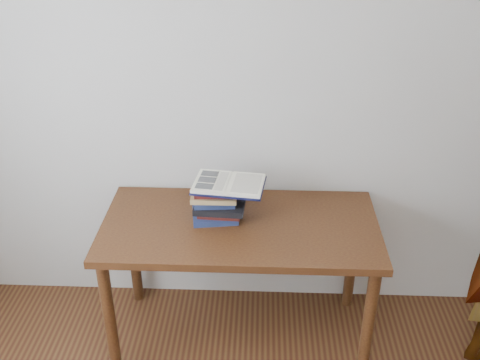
{
  "coord_description": "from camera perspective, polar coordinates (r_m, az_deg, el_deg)",
  "views": [
    {
      "loc": [
        0.09,
        -0.96,
        2.28
      ],
      "look_at": [
        -0.0,
        1.35,
        1.01
      ],
      "focal_mm": 42.0,
      "sensor_mm": 36.0,
      "label": 1
    }
  ],
  "objects": [
    {
      "name": "book_stack",
      "position": [
        2.8,
        -2.37,
        -2.37
      ],
      "size": [
        0.28,
        0.2,
        0.18
      ],
      "color": "navy",
      "rests_on": "desk"
    },
    {
      "name": "open_book",
      "position": [
        2.76,
        -1.13,
        -0.41
      ],
      "size": [
        0.37,
        0.28,
        0.03
      ],
      "rotation": [
        0.0,
        0.0,
        -0.12
      ],
      "color": "black",
      "rests_on": "book_stack"
    },
    {
      "name": "room_shell",
      "position": [
        1.18,
        -6.38,
        -4.88
      ],
      "size": [
        3.54,
        3.54,
        2.62
      ],
      "color": "beige",
      "rests_on": "ground"
    },
    {
      "name": "desk",
      "position": [
        2.86,
        0.01,
        -6.09
      ],
      "size": [
        1.38,
        0.69,
        0.74
      ],
      "color": "#4D2E13",
      "rests_on": "ground"
    }
  ]
}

